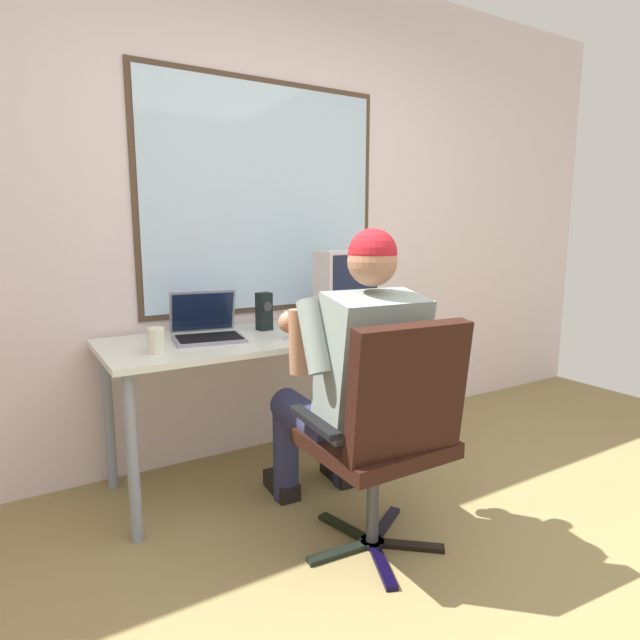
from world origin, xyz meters
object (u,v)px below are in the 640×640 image
desk (277,349)px  crt_monitor (347,282)px  desk_speaker (264,311)px  coffee_mug (156,340)px  person_seated (353,378)px  wine_glass (291,319)px  office_chair (389,425)px  laptop (206,326)px

desk → crt_monitor: size_ratio=4.18×
desk_speaker → coffee_mug: size_ratio=1.80×
person_seated → crt_monitor: (0.41, 0.65, 0.32)m
desk_speaker → coffee_mug: 0.66m
crt_monitor → wine_glass: size_ratio=3.00×
wine_glass → desk_speaker: desk_speaker is taller
crt_monitor → desk_speaker: bearing=170.0°
wine_glass → desk_speaker: (-0.01, 0.27, 0.00)m
office_chair → crt_monitor: (0.43, 0.92, 0.44)m
office_chair → person_seated: size_ratio=0.75×
laptop → wine_glass: bearing=-33.0°
laptop → wine_glass: (0.34, -0.22, 0.03)m
coffee_mug → crt_monitor: bearing=8.1°
person_seated → coffee_mug: 0.85m
person_seated → desk_speaker: person_seated is taller
desk → desk_speaker: desk_speaker is taller
crt_monitor → coffee_mug: crt_monitor is taller
laptop → coffee_mug: 0.34m
person_seated → wine_glass: (-0.04, 0.47, 0.18)m
crt_monitor → laptop: size_ratio=1.12×
crt_monitor → desk: bearing=-176.9°
laptop → coffee_mug: (-0.29, -0.19, -0.01)m
person_seated → crt_monitor: 0.84m
person_seated → laptop: bearing=119.0°
crt_monitor → desk_speaker: size_ratio=2.07×
office_chair → wine_glass: (-0.02, 0.73, 0.30)m
wine_glass → desk: bearing=87.9°
crt_monitor → wine_glass: (-0.45, -0.19, -0.14)m
wine_glass → coffee_mug: wine_glass is taller
office_chair → desk: bearing=90.9°
desk → office_chair: bearing=-89.1°
person_seated → desk_speaker: 0.76m
coffee_mug → office_chair: bearing=-49.7°
coffee_mug → laptop: bearing=33.6°
desk → crt_monitor: 0.55m
office_chair → laptop: (-0.36, 0.96, 0.26)m
person_seated → laptop: size_ratio=3.50×
wine_glass → laptop: bearing=147.0°
laptop → desk_speaker: 0.34m
wine_glass → person_seated: bearing=-85.3°
crt_monitor → laptop: bearing=177.4°
office_chair → laptop: bearing=110.9°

